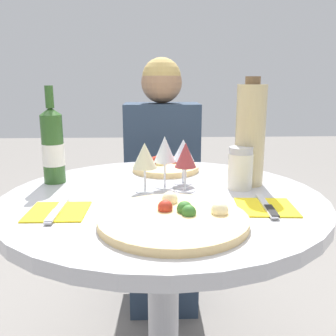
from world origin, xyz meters
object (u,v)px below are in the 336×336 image
object	(u,v)px
chair_behind_diner	(162,204)
pizza_large	(175,219)
seated_diner	(162,191)
wine_bottle	(53,146)
tall_carafe	(250,135)
dining_table	(163,246)

from	to	relation	value
chair_behind_diner	pizza_large	world-z (taller)	chair_behind_diner
seated_diner	wine_bottle	bearing A→B (deg)	55.25
chair_behind_diner	wine_bottle	bearing A→B (deg)	61.09
chair_behind_diner	tall_carafe	bearing A→B (deg)	110.19
wine_bottle	dining_table	bearing A→B (deg)	-23.38
dining_table	chair_behind_diner	size ratio (longest dim) A/B	1.11
tall_carafe	chair_behind_diner	bearing A→B (deg)	110.19
dining_table	wine_bottle	size ratio (longest dim) A/B	3.01
dining_table	pizza_large	distance (m)	0.29
dining_table	wine_bottle	distance (m)	0.48
tall_carafe	wine_bottle	bearing A→B (deg)	175.69
dining_table	seated_diner	size ratio (longest dim) A/B	0.81
seated_diner	pizza_large	distance (m)	0.95
pizza_large	tall_carafe	distance (m)	0.45
dining_table	seated_diner	distance (m)	0.69
dining_table	seated_diner	bearing A→B (deg)	88.65
dining_table	pizza_large	bearing A→B (deg)	-84.79
dining_table	chair_behind_diner	world-z (taller)	chair_behind_diner
tall_carafe	seated_diner	bearing A→B (deg)	114.44
seated_diner	pizza_large	size ratio (longest dim) A/B	3.27
dining_table	tall_carafe	size ratio (longest dim) A/B	2.76
wine_bottle	seated_diner	bearing A→B (deg)	55.25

